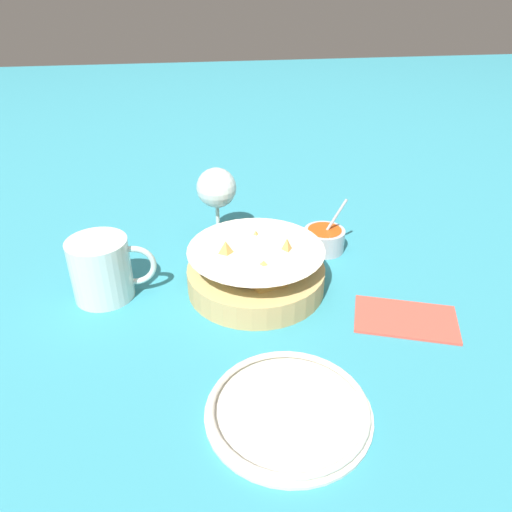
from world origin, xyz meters
TOP-DOWN VIEW (x-y plane):
  - ground_plane at (0.00, 0.00)m, footprint 4.00×4.00m
  - food_basket at (0.04, -0.01)m, footprint 0.21×0.21m
  - sauce_cup at (0.18, 0.09)m, footprint 0.07×0.07m
  - wine_glass at (-0.01, 0.16)m, footprint 0.08×0.08m
  - beer_mug at (-0.19, -0.00)m, footprint 0.13×0.09m
  - side_plate at (0.04, -0.27)m, footprint 0.19×0.19m
  - napkin at (0.24, -0.13)m, footprint 0.17×0.13m

SIDE VIEW (x-z plane):
  - ground_plane at x=0.00m, z-range 0.00..0.00m
  - napkin at x=0.24m, z-range 0.00..0.01m
  - side_plate at x=0.04m, z-range 0.00..0.01m
  - sauce_cup at x=0.18m, z-range -0.03..0.07m
  - food_basket at x=0.04m, z-range -0.01..0.08m
  - beer_mug at x=-0.19m, z-range 0.00..0.09m
  - wine_glass at x=-0.01m, z-range 0.03..0.16m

